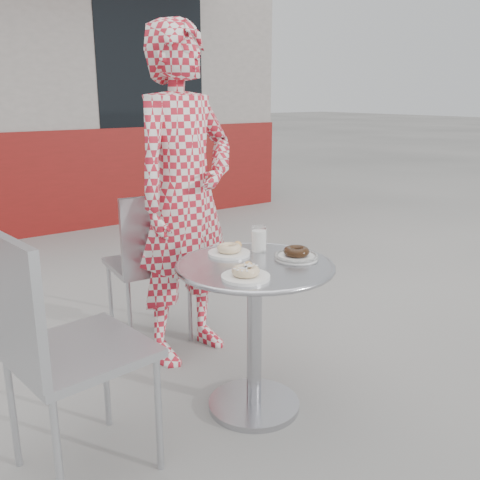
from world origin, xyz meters
TOP-DOWN VIEW (x-y plane):
  - ground at (0.00, 0.00)m, footprint 60.00×60.00m
  - bistro_table at (-0.00, 0.02)m, footprint 0.66×0.66m
  - chair_far at (-0.04, 0.93)m, footprint 0.44×0.45m
  - chair_left at (-0.75, 0.07)m, footprint 0.49×0.49m
  - seated_person at (0.05, 0.66)m, footprint 0.69×0.53m
  - plate_far at (-0.01, 0.19)m, footprint 0.18×0.18m
  - plate_near at (-0.14, -0.10)m, footprint 0.18×0.18m
  - plate_checker at (0.18, -0.02)m, footprint 0.19×0.19m
  - milk_cup at (0.12, 0.16)m, footprint 0.07×0.07m

SIDE VIEW (x-z plane):
  - ground at x=0.00m, z-range 0.00..0.00m
  - chair_far at x=-0.04m, z-range -0.16..0.68m
  - chair_left at x=-0.75m, z-range -0.18..0.75m
  - bistro_table at x=0.00m, z-range 0.17..0.83m
  - plate_checker at x=0.18m, z-range 0.65..0.70m
  - plate_far at x=-0.01m, z-range 0.66..0.71m
  - plate_near at x=-0.14m, z-range 0.66..0.71m
  - milk_cup at x=0.12m, z-range 0.66..0.77m
  - seated_person at x=0.05m, z-range 0.00..1.68m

